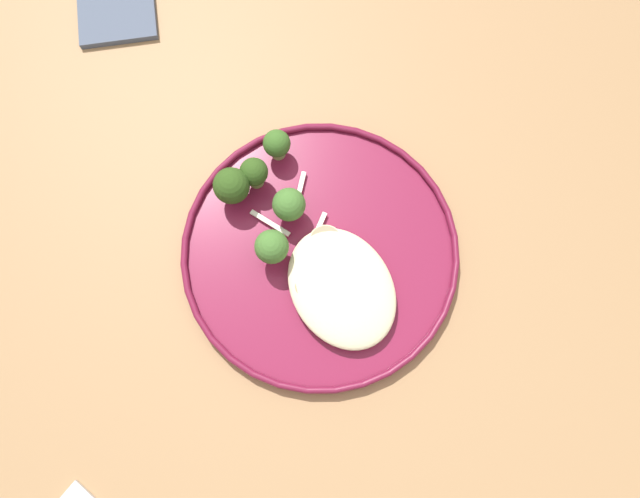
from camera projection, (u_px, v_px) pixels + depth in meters
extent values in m
plane|color=#47423D|center=(341.00, 331.00, 1.33)|extent=(6.00, 6.00, 0.00)
cube|color=#9E754C|center=(365.00, 256.00, 0.63)|extent=(1.40, 1.00, 0.04)
cylinder|color=maroon|center=(320.00, 253.00, 0.61)|extent=(0.29, 0.29, 0.01)
torus|color=maroon|center=(320.00, 251.00, 0.60)|extent=(0.29, 0.29, 0.01)
ellipsoid|color=beige|center=(342.00, 288.00, 0.58)|extent=(0.13, 0.10, 0.02)
cylinder|color=#DBB77A|center=(344.00, 312.00, 0.57)|extent=(0.03, 0.03, 0.02)
cylinder|color=#8E774F|center=(344.00, 310.00, 0.57)|extent=(0.03, 0.03, 0.00)
cylinder|color=#DBB77A|center=(339.00, 285.00, 0.58)|extent=(0.03, 0.03, 0.01)
cylinder|color=#8E774F|center=(339.00, 283.00, 0.57)|extent=(0.03, 0.03, 0.00)
cylinder|color=#DBB77A|center=(306.00, 288.00, 0.58)|extent=(0.02, 0.02, 0.01)
cylinder|color=#8E774F|center=(305.00, 287.00, 0.57)|extent=(0.02, 0.02, 0.00)
cylinder|color=beige|center=(326.00, 243.00, 0.59)|extent=(0.04, 0.04, 0.01)
cylinder|color=#988766|center=(326.00, 241.00, 0.59)|extent=(0.03, 0.03, 0.00)
cylinder|color=#89A356|center=(235.00, 193.00, 0.61)|extent=(0.02, 0.02, 0.02)
sphere|color=#2D4C19|center=(231.00, 186.00, 0.59)|extent=(0.04, 0.04, 0.04)
cylinder|color=#89A356|center=(290.00, 211.00, 0.60)|extent=(0.02, 0.02, 0.02)
sphere|color=#42702D|center=(289.00, 205.00, 0.58)|extent=(0.03, 0.03, 0.03)
cylinder|color=#89A356|center=(273.00, 252.00, 0.59)|extent=(0.02, 0.02, 0.02)
sphere|color=#42702D|center=(272.00, 247.00, 0.57)|extent=(0.03, 0.03, 0.03)
cylinder|color=#7A994C|center=(256.00, 179.00, 0.61)|extent=(0.02, 0.02, 0.02)
sphere|color=#2D4C19|center=(254.00, 172.00, 0.59)|extent=(0.03, 0.03, 0.03)
cylinder|color=#89A356|center=(278.00, 151.00, 0.62)|extent=(0.02, 0.02, 0.02)
sphere|color=#386023|center=(277.00, 143.00, 0.60)|extent=(0.03, 0.03, 0.03)
cube|color=silver|center=(270.00, 223.00, 0.60)|extent=(0.04, 0.03, 0.00)
cube|color=silver|center=(316.00, 234.00, 0.60)|extent=(0.04, 0.04, 0.00)
cube|color=silver|center=(299.00, 193.00, 0.61)|extent=(0.04, 0.04, 0.00)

